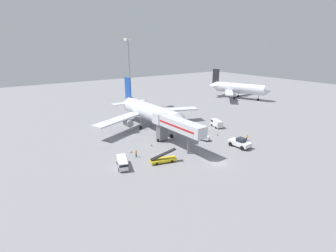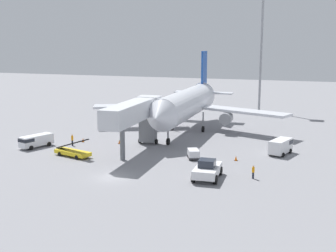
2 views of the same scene
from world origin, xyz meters
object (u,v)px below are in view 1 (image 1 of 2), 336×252
jet_bridge (175,125)px  service_van_outer_left (217,123)px  safety_cone_bravo (131,151)px  airplane_background (238,88)px  apron_light_mast (129,61)px  belt_loader_truck (163,159)px  ground_crew_worker_midground (247,137)px  pushback_tug (240,143)px  safety_cone_charlie (217,134)px  service_van_mid_right (122,163)px  ground_crew_worker_foreground (136,153)px  safety_cone_alpha (152,145)px  baggage_cart_mid_left (205,138)px  airplane_at_gate (149,112)px

jet_bridge → service_van_outer_left: jet_bridge is taller
safety_cone_bravo → airplane_background: size_ratio=0.02×
jet_bridge → apron_light_mast: 50.64m
jet_bridge → belt_loader_truck: (-7.38, -5.87, -5.04)m
belt_loader_truck → ground_crew_worker_midground: bearing=-4.1°
pushback_tug → safety_cone_charlie: pushback_tug is taller
belt_loader_truck → service_van_mid_right: size_ratio=1.08×
ground_crew_worker_foreground → safety_cone_charlie: (26.28, -0.19, -0.64)m
ground_crew_worker_foreground → safety_cone_bravo: 2.99m
service_van_mid_right → airplane_background: bearing=24.5°
safety_cone_bravo → safety_cone_charlie: safety_cone_charlie is taller
service_van_mid_right → safety_cone_bravo: bearing=49.5°
safety_cone_alpha → apron_light_mast: 50.25m
baggage_cart_mid_left → ground_crew_worker_midground: ground_crew_worker_midground is taller
pushback_tug → safety_cone_alpha: bearing=143.7°
airplane_background → service_van_mid_right: bearing=-155.5°
jet_bridge → safety_cone_bravo: jet_bridge is taller
baggage_cart_mid_left → service_van_outer_left: bearing=31.1°
airplane_at_gate → airplane_background: size_ratio=1.24×
belt_loader_truck → safety_cone_charlie: belt_loader_truck is taller
pushback_tug → ground_crew_worker_foreground: 26.44m
safety_cone_charlie → service_van_outer_left: bearing=47.0°
safety_cone_alpha → airplane_background: bearing=23.4°
pushback_tug → baggage_cart_mid_left: bearing=116.7°
airplane_background → jet_bridge: bearing=-152.3°
ground_crew_worker_foreground → safety_cone_alpha: (6.44, 3.74, -0.65)m
safety_cone_charlie → airplane_background: (46.73, 32.72, 4.68)m
safety_cone_charlie → apron_light_mast: 51.40m
safety_cone_charlie → ground_crew_worker_midground: bearing=-64.7°
ground_crew_worker_midground → airplane_background: bearing=43.0°
belt_loader_truck → ground_crew_worker_foreground: bearing=122.2°
ground_crew_worker_foreground → safety_cone_charlie: 26.29m
airplane_background → apron_light_mast: (-50.52, 15.04, 13.91)m
service_van_mid_right → baggage_cart_mid_left: size_ratio=2.00×
ground_crew_worker_foreground → safety_cone_bravo: (0.21, 2.91, -0.65)m
service_van_mid_right → baggage_cart_mid_left: 25.26m
service_van_mid_right → safety_cone_bravo: (5.00, 5.86, -0.78)m
belt_loader_truck → apron_light_mast: bearing=70.6°
apron_light_mast → pushback_tug: bearing=-87.9°
service_van_mid_right → airplane_at_gate: bearing=47.2°
ground_crew_worker_midground → jet_bridge: bearing=157.6°
safety_cone_charlie → ground_crew_worker_foreground: bearing=179.6°
safety_cone_alpha → airplane_background: 72.68m
ground_crew_worker_midground → apron_light_mast: (-7.34, 55.27, 18.04)m
safety_cone_charlie → belt_loader_truck: bearing=-166.0°
pushback_tug → apron_light_mast: bearing=92.1°
service_van_outer_left → baggage_cart_mid_left: bearing=-148.9°
airplane_at_gate → safety_cone_bravo: (-13.54, -14.15, -4.87)m
ground_crew_worker_foreground → ground_crew_worker_midground: ground_crew_worker_foreground is taller
pushback_tug → safety_cone_alpha: 22.57m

